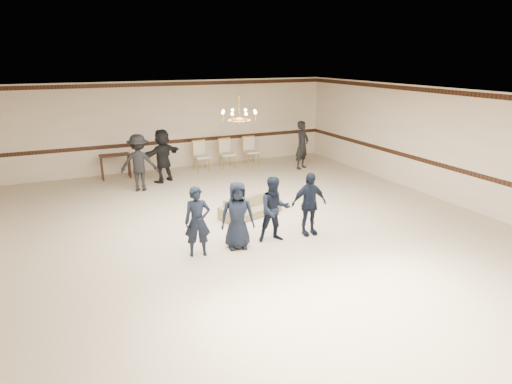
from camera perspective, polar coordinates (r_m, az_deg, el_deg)
room at (r=10.01m, az=0.06°, el=3.24°), size 12.01×14.01×3.21m
chair_rail at (r=16.59m, az=-10.18°, el=6.56°), size 12.00×0.02×0.14m
crown_molding at (r=16.34m, az=-10.58°, el=13.73°), size 12.00×0.02×0.14m
chandelier at (r=10.68m, az=-2.23°, el=11.08°), size 0.94×0.94×0.89m
boy_a at (r=9.16m, az=-7.66°, el=-3.87°), size 0.61×0.47×1.50m
boy_b at (r=9.44m, az=-2.44°, el=-3.07°), size 0.83×0.64×1.50m
boy_c at (r=9.79m, az=2.44°, el=-2.29°), size 0.83×0.71×1.50m
boy_d at (r=10.21m, az=6.94°, el=-1.57°), size 0.91×0.43×1.50m
settee at (r=11.48m, az=-0.73°, el=-1.93°), size 1.82×1.13×0.50m
adult_left at (r=13.95m, az=-15.05°, el=3.71°), size 1.30×0.99×1.77m
adult_mid at (r=14.79m, az=-12.11°, el=4.68°), size 1.70×1.22×1.77m
adult_right at (r=16.28m, az=6.06°, el=6.12°), size 0.77×0.68×1.77m
banquet_chair_left at (r=16.09m, az=-7.19°, el=4.66°), size 0.57×0.57×1.07m
banquet_chair_mid at (r=16.41m, az=-3.85°, el=5.01°), size 0.57×0.57×1.07m
banquet_chair_right at (r=16.78m, az=-0.65°, el=5.33°), size 0.52×0.52×1.07m
console_table at (r=15.70m, az=-17.89°, el=3.22°), size 1.02×0.46×0.85m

